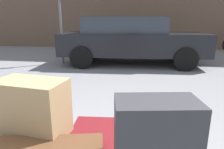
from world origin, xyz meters
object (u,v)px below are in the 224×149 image
at_px(parked_car, 131,39).
at_px(no_parking_sign, 60,15).
at_px(suitcase_tan_center, 34,127).
at_px(bollard_kerb_near, 198,50).

height_order(parked_car, no_parking_sign, no_parking_sign).
height_order(suitcase_tan_center, parked_car, parked_car).
height_order(parked_car, bollard_kerb_near, parked_car).
bearing_deg(no_parking_sign, suitcase_tan_center, -69.94).
bearing_deg(suitcase_tan_center, parked_car, 94.25).
bearing_deg(parked_car, no_parking_sign, -173.56).
bearing_deg(no_parking_sign, bollard_kerb_near, 15.55).
bearing_deg(bollard_kerb_near, suitcase_tan_center, -112.96).
relative_size(suitcase_tan_center, bollard_kerb_near, 0.93).
relative_size(suitcase_tan_center, no_parking_sign, 0.25).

